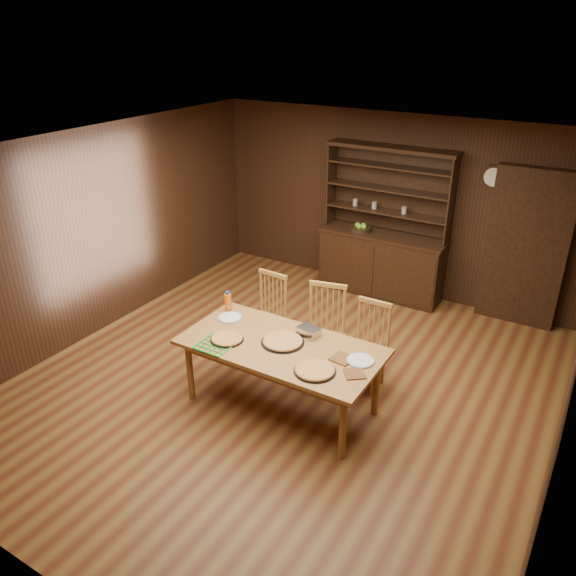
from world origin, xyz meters
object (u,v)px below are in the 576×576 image
Objects in this scene: juice_bottle at (228,302)px; chair_left at (269,311)px; chair_center at (325,328)px; china_hutch at (382,256)px; dining_table at (281,351)px; chair_right at (369,342)px.

chair_left is at bearing 70.61° from juice_bottle.
china_hutch is at bearing 83.54° from chair_center.
chair_center is (0.09, 0.80, -0.09)m from dining_table.
china_hutch is at bearing 75.23° from juice_bottle.
chair_right is at bearing 19.51° from juice_bottle.
chair_right is at bearing -5.72° from chair_center.
dining_table is 2.05× the size of chair_right.
chair_right is (0.52, 0.06, -0.05)m from chair_center.
chair_right is at bearing 2.72° from chair_left.
chair_right is (0.78, -2.24, -0.07)m from china_hutch.
juice_bottle is at bearing -104.77° from china_hutch.
dining_table is 0.81m from chair_center.
china_hutch is 3.11m from dining_table.
china_hutch is 2.37m from chair_right.
chair_right is 4.22× the size of juice_bottle.
juice_bottle is at bearing -160.35° from chair_right.
chair_center reaches higher than dining_table.
dining_table is 2.00× the size of chair_left.
chair_left reaches higher than chair_right.
china_hutch is 9.18× the size of juice_bottle.
chair_center is at bearing 25.50° from juice_bottle.
chair_left is 4.33× the size of juice_bottle.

